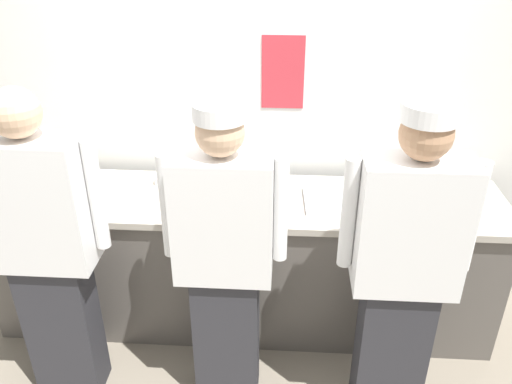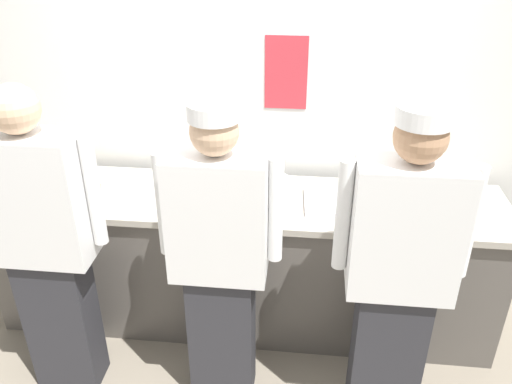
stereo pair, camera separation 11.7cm
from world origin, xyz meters
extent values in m
plane|color=slate|center=(0.00, 0.00, 0.00)|extent=(9.00, 9.00, 0.00)
cube|color=silver|center=(0.00, 0.80, 1.44)|extent=(4.83, 0.10, 2.89)
cube|color=#B72D38|center=(0.21, 0.75, 1.53)|extent=(0.25, 0.01, 0.44)
cube|color=#56514C|center=(0.00, 0.34, 0.43)|extent=(3.02, 0.60, 0.86)
cube|color=#A8A093|center=(0.00, 0.34, 0.88)|extent=(3.08, 0.65, 0.04)
cube|color=#2D2D33|center=(-0.91, -0.26, 0.42)|extent=(0.35, 0.20, 0.84)
cube|color=white|center=(-0.91, -0.26, 1.17)|extent=(0.49, 0.24, 0.66)
cylinder|color=white|center=(-0.63, -0.22, 1.20)|extent=(0.07, 0.07, 0.56)
sphere|color=tan|center=(-0.91, -0.26, 1.62)|extent=(0.23, 0.23, 0.23)
cube|color=#2D2D33|center=(-0.04, -0.25, 0.40)|extent=(0.33, 0.20, 0.80)
cube|color=white|center=(-0.04, -0.25, 1.12)|extent=(0.47, 0.24, 0.63)
cylinder|color=white|center=(-0.30, -0.21, 1.15)|extent=(0.07, 0.07, 0.54)
cylinder|color=white|center=(0.23, -0.21, 1.15)|extent=(0.07, 0.07, 0.54)
sphere|color=tan|center=(-0.04, -0.25, 1.54)|extent=(0.22, 0.22, 0.22)
cylinder|color=white|center=(-0.04, -0.25, 1.64)|extent=(0.23, 0.23, 0.08)
cube|color=#2D2D33|center=(0.81, -0.31, 0.41)|extent=(0.34, 0.20, 0.82)
cube|color=white|center=(0.81, -0.31, 1.14)|extent=(0.48, 0.24, 0.65)
cylinder|color=white|center=(0.54, -0.27, 1.17)|extent=(0.07, 0.07, 0.55)
cylinder|color=white|center=(1.09, -0.27, 1.17)|extent=(0.07, 0.07, 0.55)
sphere|color=tan|center=(0.81, -0.31, 1.58)|extent=(0.22, 0.22, 0.22)
cylinder|color=white|center=(0.81, -0.31, 1.68)|extent=(0.23, 0.23, 0.08)
cylinder|color=white|center=(-0.79, 0.36, 0.90)|extent=(0.22, 0.22, 0.01)
cylinder|color=white|center=(-0.79, 0.36, 0.92)|extent=(0.22, 0.22, 0.01)
cylinder|color=white|center=(-0.79, 0.36, 0.93)|extent=(0.22, 0.22, 0.01)
cylinder|color=white|center=(-0.79, 0.36, 0.94)|extent=(0.22, 0.22, 0.01)
cylinder|color=white|center=(-0.79, 0.36, 0.95)|extent=(0.22, 0.22, 0.01)
cylinder|color=white|center=(-0.79, 0.36, 0.96)|extent=(0.22, 0.22, 0.01)
cylinder|color=white|center=(-0.79, 0.36, 0.98)|extent=(0.22, 0.22, 0.01)
cylinder|color=white|center=(-0.79, 0.36, 0.99)|extent=(0.22, 0.22, 0.01)
cylinder|color=#B7BABF|center=(0.13, 0.31, 0.96)|extent=(0.34, 0.34, 0.13)
cube|color=#B7BABF|center=(0.62, 0.33, 0.91)|extent=(0.53, 0.34, 0.02)
cylinder|color=#56A333|center=(-1.06, 0.42, 0.98)|extent=(0.05, 0.05, 0.17)
cone|color=#56A333|center=(-1.06, 0.42, 1.08)|extent=(0.04, 0.04, 0.04)
cylinder|color=orange|center=(-0.90, 0.24, 0.97)|extent=(0.06, 0.06, 0.15)
cone|color=orange|center=(-0.90, 0.24, 1.07)|extent=(0.05, 0.05, 0.04)
cylinder|color=red|center=(-0.99, 0.34, 0.98)|extent=(0.06, 0.06, 0.17)
cone|color=red|center=(-0.99, 0.34, 1.08)|extent=(0.05, 0.05, 0.04)
cylinder|color=white|center=(1.22, 0.29, 0.92)|extent=(0.11, 0.11, 0.04)
cylinder|color=#5B932D|center=(1.22, 0.29, 0.93)|extent=(0.09, 0.09, 0.01)
cylinder|color=white|center=(-0.51, 0.49, 0.92)|extent=(0.09, 0.09, 0.05)
cylinder|color=gold|center=(-0.51, 0.49, 0.94)|extent=(0.07, 0.07, 0.01)
cylinder|color=white|center=(1.01, 0.17, 0.92)|extent=(0.10, 0.10, 0.04)
cylinder|color=gold|center=(1.01, 0.17, 0.93)|extent=(0.08, 0.08, 0.01)
cylinder|color=white|center=(-1.03, 0.23, 0.92)|extent=(0.10, 0.10, 0.05)
cylinder|color=#5B932D|center=(-1.03, 0.23, 0.94)|extent=(0.08, 0.08, 0.01)
cylinder|color=white|center=(-1.29, 0.30, 0.95)|extent=(0.09, 0.09, 0.11)
cube|color=#B7BABF|center=(1.06, 0.39, 0.90)|extent=(0.19, 0.03, 0.01)
cube|color=black|center=(0.93, 0.39, 0.91)|extent=(0.09, 0.03, 0.02)
camera|label=1|loc=(0.25, -2.31, 2.37)|focal=36.55mm
camera|label=2|loc=(0.37, -2.30, 2.37)|focal=36.55mm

